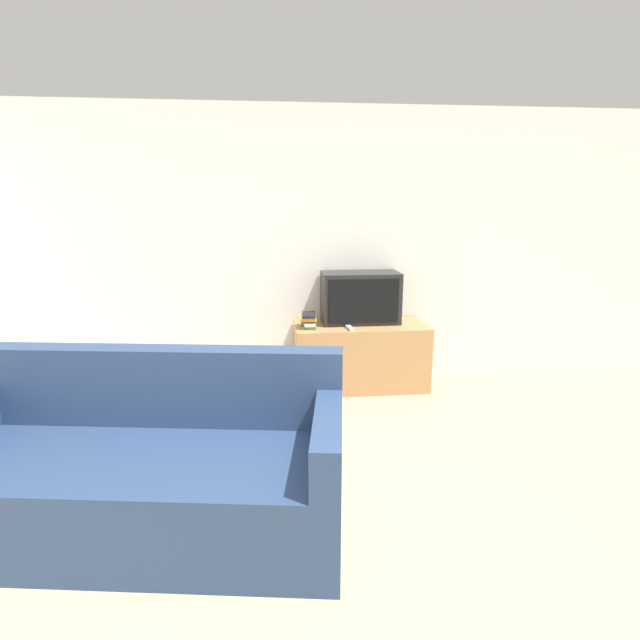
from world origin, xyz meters
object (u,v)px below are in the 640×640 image
at_px(television, 360,297).
at_px(couch, 144,474).
at_px(remote_on_stand, 350,328).
at_px(tv_stand, 360,356).
at_px(book_stack, 309,320).

bearing_deg(television, couch, -126.87).
relative_size(television, remote_on_stand, 4.42).
xyz_separation_m(tv_stand, couch, (-1.54, -1.97, 0.01)).
relative_size(tv_stand, couch, 0.55).
bearing_deg(book_stack, tv_stand, 8.54).
height_order(book_stack, remote_on_stand, book_stack).
relative_size(book_stack, remote_on_stand, 1.38).
relative_size(tv_stand, remote_on_stand, 7.52).
height_order(couch, book_stack, couch).
relative_size(couch, remote_on_stand, 13.56).
relative_size(television, couch, 0.33).
height_order(tv_stand, remote_on_stand, remote_on_stand).
xyz_separation_m(tv_stand, book_stack, (-0.50, -0.07, 0.38)).
xyz_separation_m(television, remote_on_stand, (-0.14, -0.27, -0.23)).
xyz_separation_m(television, couch, (-1.55, -2.07, -0.54)).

